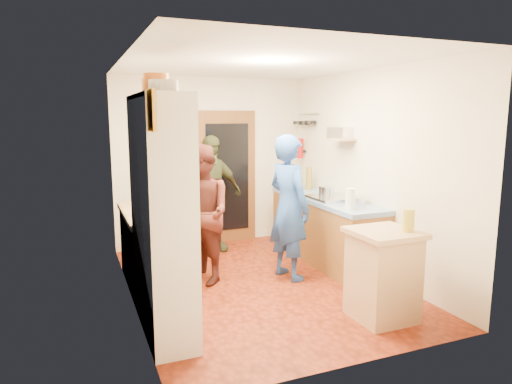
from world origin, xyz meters
TOP-DOWN VIEW (x-y plane):
  - floor at (0.00, 0.00)m, footprint 3.00×4.00m
  - ceiling at (0.00, 0.00)m, footprint 3.00×4.00m
  - wall_back at (0.00, 2.01)m, footprint 3.00×0.02m
  - wall_front at (0.00, -2.01)m, footprint 3.00×0.02m
  - wall_left at (-1.51, 0.00)m, footprint 0.02×4.00m
  - wall_right at (1.51, 0.00)m, footprint 0.02×4.00m
  - door_frame at (0.25, 1.97)m, footprint 0.95×0.06m
  - door_glass at (0.25, 1.94)m, footprint 0.70×0.02m
  - hutch_body at (-1.30, -0.80)m, footprint 0.40×1.20m
  - hutch_top_shelf at (-1.30, -0.80)m, footprint 0.40×1.14m
  - plate_stack at (-1.30, -1.09)m, footprint 0.24×0.24m
  - orange_pot_a at (-1.30, -0.75)m, footprint 0.22×0.22m
  - orange_pot_b at (-1.30, -0.49)m, footprint 0.18×0.18m
  - left_counter_base at (-1.20, 0.45)m, footprint 0.60×1.40m
  - left_counter_top at (-1.20, 0.45)m, footprint 0.64×1.44m
  - toaster at (-1.15, -0.05)m, footprint 0.28×0.22m
  - kettle at (-1.25, 0.23)m, footprint 0.20×0.20m
  - orange_bowl at (-1.12, 0.63)m, footprint 0.23×0.23m
  - chopping_board at (-1.18, 1.06)m, footprint 0.33×0.26m
  - right_counter_base at (1.20, 0.50)m, footprint 0.60×2.20m
  - right_counter_top at (1.20, 0.50)m, footprint 0.62×2.22m
  - hob at (1.20, 0.34)m, footprint 0.55×0.58m
  - pot_on_hob at (1.15, 0.40)m, footprint 0.21×0.21m
  - bottle_a at (1.05, 1.16)m, footprint 0.09×0.09m
  - bottle_b at (1.18, 1.28)m, footprint 0.09×0.09m
  - bottle_c at (1.31, 1.20)m, footprint 0.09×0.09m
  - paper_towel at (1.05, -0.32)m, footprint 0.13×0.13m
  - mixing_bowl at (1.30, -0.07)m, footprint 0.29×0.29m
  - island_base at (0.76, -1.36)m, footprint 0.55×0.55m
  - island_top at (0.76, -1.36)m, footprint 0.62×0.62m
  - cutting_board at (0.71, -1.31)m, footprint 0.35×0.28m
  - oil_jar at (0.94, -1.48)m, footprint 0.11×0.11m
  - pan_rail at (1.46, 1.52)m, footprint 0.02×0.65m
  - pan_hang_a at (1.40, 1.35)m, footprint 0.18×0.18m
  - pan_hang_b at (1.40, 1.55)m, footprint 0.16×0.16m
  - pan_hang_c at (1.40, 1.75)m, footprint 0.17×0.17m
  - wall_shelf at (1.37, 0.45)m, footprint 0.26×0.42m
  - radio at (1.37, 0.45)m, footprint 0.29×0.35m
  - ext_bracket at (1.47, 1.70)m, footprint 0.06×0.10m
  - fire_extinguisher at (1.41, 1.70)m, footprint 0.11×0.11m
  - picture_frame at (-1.48, -1.55)m, footprint 0.03×0.25m
  - person_hob at (0.46, 0.05)m, footprint 0.58×0.74m
  - person_left at (-0.61, 0.38)m, footprint 0.81×0.95m
  - person_back at (-0.14, 1.54)m, footprint 1.08×0.61m

SIDE VIEW (x-z plane):
  - floor at x=0.00m, z-range -0.02..0.00m
  - right_counter_base at x=1.20m, z-range 0.00..0.84m
  - left_counter_base at x=-1.20m, z-range 0.00..0.85m
  - island_base at x=0.76m, z-range 0.00..0.86m
  - person_left at x=-0.61m, z-range 0.00..1.69m
  - right_counter_top at x=1.20m, z-range 0.84..0.90m
  - person_back at x=-0.14m, z-range 0.00..1.74m
  - left_counter_top at x=-1.20m, z-range 0.85..0.90m
  - island_top at x=0.76m, z-range 0.86..0.91m
  - cutting_board at x=0.71m, z-range 0.89..0.91m
  - person_hob at x=0.46m, z-range 0.00..1.80m
  - chopping_board at x=-1.18m, z-range 0.90..0.92m
  - hob at x=1.20m, z-range 0.90..0.94m
  - orange_bowl at x=-1.12m, z-range 0.90..1.00m
  - mixing_bowl at x=1.30m, z-range 0.90..1.00m
  - kettle at x=-1.25m, z-range 0.90..1.08m
  - toaster at x=-1.15m, z-range 0.90..1.09m
  - pot_on_hob at x=1.15m, z-range 0.94..1.07m
  - oil_jar at x=0.94m, z-range 0.91..1.13m
  - paper_towel at x=1.05m, z-range 0.90..1.16m
  - bottle_b at x=1.18m, z-range 0.90..1.18m
  - door_frame at x=0.25m, z-range 0.00..2.10m
  - door_glass at x=0.25m, z-range 0.20..1.90m
  - bottle_a at x=1.05m, z-range 0.90..1.23m
  - bottle_c at x=1.31m, z-range 0.90..1.25m
  - hutch_body at x=-1.30m, z-range 0.00..2.20m
  - wall_back at x=0.00m, z-range 0.00..2.60m
  - wall_front at x=0.00m, z-range 0.00..2.60m
  - wall_left at x=-1.51m, z-range 0.00..2.60m
  - wall_right at x=1.51m, z-range 0.00..2.60m
  - ext_bracket at x=1.47m, z-range 1.43..1.47m
  - fire_extinguisher at x=1.41m, z-range 1.34..1.66m
  - wall_shelf at x=1.37m, z-range 1.69..1.71m
  - radio at x=1.37m, z-range 1.72..1.86m
  - pan_hang_b at x=1.40m, z-range 1.88..1.92m
  - pan_hang_c at x=1.40m, z-range 1.89..1.93m
  - pan_hang_a at x=1.40m, z-range 1.90..1.94m
  - pan_rail at x=1.46m, z-range 2.04..2.06m
  - picture_frame at x=-1.48m, z-range 1.90..2.20m
  - hutch_top_shelf at x=-1.30m, z-range 2.16..2.20m
  - plate_stack at x=-1.30m, z-range 2.20..2.30m
  - orange_pot_b at x=-1.30m, z-range 2.20..2.36m
  - orange_pot_a at x=-1.30m, z-range 2.20..2.38m
  - ceiling at x=0.00m, z-range 2.60..2.62m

